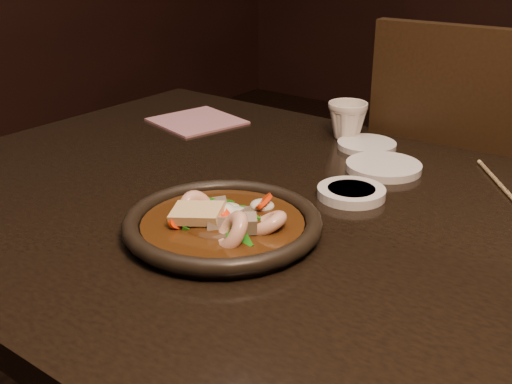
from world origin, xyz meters
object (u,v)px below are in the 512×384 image
Objects in this scene: table at (366,284)px; plate at (223,224)px; chair at (482,227)px; tea_cup at (347,119)px.

plate is at bearing -144.18° from table.
chair is at bearing 78.68° from plate.
chair is 3.52× the size of plate.
plate is 3.51× the size of tea_cup.
chair is 0.75m from plate.
chair is 12.38× the size of tea_cup.
chair is at bearing 92.34° from table.
table is at bearing 35.82° from plate.
table is 0.45m from tea_cup.
tea_cup reaches higher than plate.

